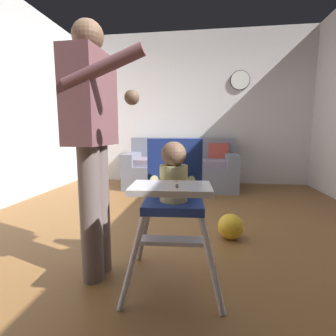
{
  "coord_description": "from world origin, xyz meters",
  "views": [
    {
      "loc": [
        0.31,
        -2.23,
        0.97
      ],
      "look_at": [
        0.1,
        -0.72,
        0.75
      ],
      "focal_mm": 27.07,
      "sensor_mm": 36.0,
      "label": 1
    }
  ],
  "objects_px": {
    "high_chair": "(174,187)",
    "wall_clock": "(240,80)",
    "adult_standing": "(93,138)",
    "couch": "(182,168)",
    "toy_ball": "(231,226)"
  },
  "relations": [
    {
      "from": "couch",
      "to": "toy_ball",
      "type": "distance_m",
      "value": 2.21
    },
    {
      "from": "adult_standing",
      "to": "wall_clock",
      "type": "distance_m",
      "value": 3.69
    },
    {
      "from": "couch",
      "to": "high_chair",
      "type": "relative_size",
      "value": 2.05
    },
    {
      "from": "toy_ball",
      "to": "wall_clock",
      "type": "height_order",
      "value": "wall_clock"
    },
    {
      "from": "couch",
      "to": "high_chair",
      "type": "height_order",
      "value": "high_chair"
    },
    {
      "from": "toy_ball",
      "to": "wall_clock",
      "type": "bearing_deg",
      "value": 81.97
    },
    {
      "from": "couch",
      "to": "adult_standing",
      "type": "relative_size",
      "value": 1.16
    },
    {
      "from": "couch",
      "to": "adult_standing",
      "type": "distance_m",
      "value": 2.92
    },
    {
      "from": "high_chair",
      "to": "wall_clock",
      "type": "distance_m",
      "value": 3.64
    },
    {
      "from": "wall_clock",
      "to": "high_chair",
      "type": "bearing_deg",
      "value": -103.51
    },
    {
      "from": "high_chair",
      "to": "wall_clock",
      "type": "height_order",
      "value": "wall_clock"
    },
    {
      "from": "high_chair",
      "to": "toy_ball",
      "type": "bearing_deg",
      "value": 145.63
    },
    {
      "from": "toy_ball",
      "to": "couch",
      "type": "bearing_deg",
      "value": 106.72
    },
    {
      "from": "toy_ball",
      "to": "adult_standing",
      "type": "bearing_deg",
      "value": -142.72
    },
    {
      "from": "high_chair",
      "to": "toy_ball",
      "type": "xyz_separation_m",
      "value": [
        0.43,
        0.74,
        -0.52
      ]
    }
  ]
}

